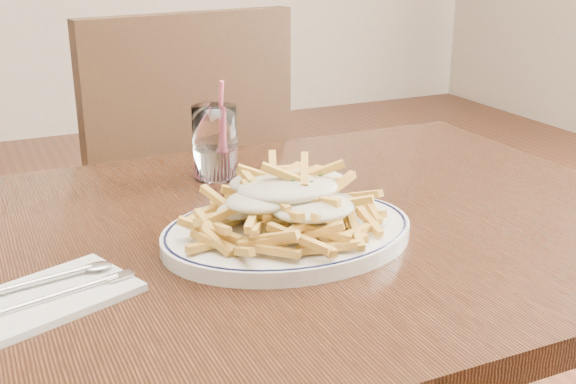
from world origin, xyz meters
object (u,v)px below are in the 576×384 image
chair_far (175,200)px  loaded_fries (288,196)px  table (261,279)px  fries_plate (288,233)px  water_glass (215,147)px

chair_far → loaded_fries: chair_far is taller
table → fries_plate: size_ratio=2.91×
table → fries_plate: 0.11m
fries_plate → loaded_fries: 0.05m
table → water_glass: (0.02, 0.24, 0.13)m
fries_plate → table: bearing=107.8°
chair_far → fries_plate: size_ratio=2.41×
table → water_glass: bearing=85.2°
fries_plate → loaded_fries: (-0.00, -0.00, 0.05)m
table → water_glass: water_glass is taller
fries_plate → water_glass: bearing=89.4°
chair_far → water_glass: 0.48m
fries_plate → water_glass: 0.30m
chair_far → fries_plate: (-0.04, -0.70, 0.20)m
chair_far → water_glass: bearing=-95.3°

